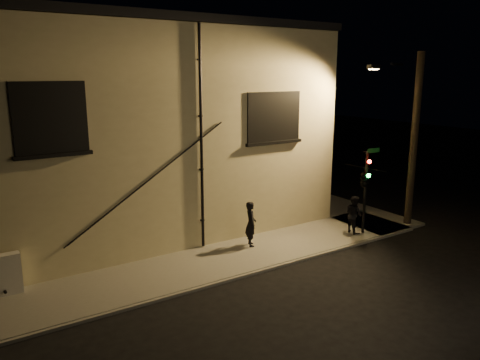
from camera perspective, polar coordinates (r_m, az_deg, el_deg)
ground at (r=17.20m, az=5.67°, el=-10.21°), size 90.00×90.00×0.00m
sidewalk at (r=21.16m, az=0.79°, el=-5.46°), size 21.00×16.00×0.12m
building at (r=22.49m, az=-14.95°, el=6.55°), size 16.20×12.23×8.80m
pedestrian_a at (r=18.26m, az=1.33°, el=-5.36°), size 0.64×0.76×1.78m
pedestrian_b at (r=20.32m, az=13.69°, el=-4.07°), size 0.69×0.84×1.61m
traffic_signal at (r=19.80m, az=14.97°, el=0.23°), size 1.20×2.09×3.58m
streetlamp_pole at (r=21.66m, az=20.24°, el=4.92°), size 2.04×1.40×7.62m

